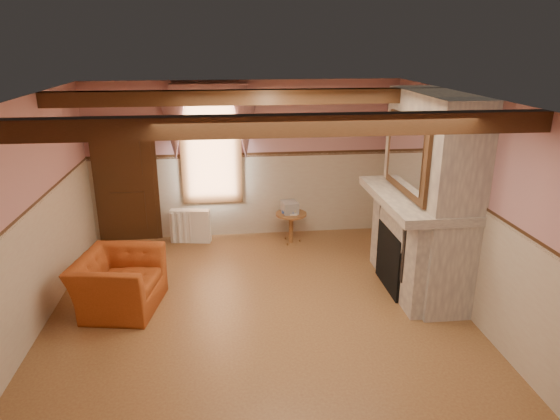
{
  "coord_description": "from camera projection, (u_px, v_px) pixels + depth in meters",
  "views": [
    {
      "loc": [
        -0.38,
        -5.73,
        3.45
      ],
      "look_at": [
        0.37,
        0.8,
        1.19
      ],
      "focal_mm": 32.0,
      "sensor_mm": 36.0,
      "label": 1
    }
  ],
  "objects": [
    {
      "name": "ceiling_beam_back",
      "position": [
        250.0,
        97.0,
        6.8
      ],
      "size": [
        5.5,
        0.18,
        0.2
      ],
      "primitive_type": "cube",
      "color": "black",
      "rests_on": "ceiling"
    },
    {
      "name": "fireplace",
      "position": [
        428.0,
        195.0,
        6.92
      ],
      "size": [
        0.85,
        2.0,
        2.8
      ],
      "primitive_type": "cube",
      "color": "gray",
      "rests_on": "floor"
    },
    {
      "name": "book_stack",
      "position": [
        290.0,
        207.0,
        8.77
      ],
      "size": [
        0.3,
        0.35,
        0.2
      ],
      "primitive_type": "cube",
      "rotation": [
        0.0,
        0.0,
        0.15
      ],
      "color": "#B7AD8C",
      "rests_on": "side_table"
    },
    {
      "name": "window_drapes",
      "position": [
        209.0,
        114.0,
        8.46
      ],
      "size": [
        1.3,
        0.14,
        1.4
      ],
      "primitive_type": "cube",
      "color": "gray",
      "rests_on": "wall_back"
    },
    {
      "name": "wall_front",
      "position": [
        290.0,
        368.0,
        3.27
      ],
      "size": [
        5.5,
        0.02,
        2.8
      ],
      "primitive_type": "cube",
      "color": "#B67E82",
      "rests_on": "floor"
    },
    {
      "name": "firebox",
      "position": [
        394.0,
        259.0,
        7.18
      ],
      "size": [
        0.2,
        0.95,
        0.9
      ],
      "primitive_type": "cube",
      "color": "black",
      "rests_on": "floor"
    },
    {
      "name": "overmantel_mirror",
      "position": [
        406.0,
        155.0,
        6.69
      ],
      "size": [
        0.06,
        1.44,
        1.04
      ],
      "primitive_type": "cube",
      "color": "silver",
      "rests_on": "fireplace"
    },
    {
      "name": "wall_back",
      "position": [
        245.0,
        160.0,
        8.91
      ],
      "size": [
        5.5,
        0.02,
        2.8
      ],
      "primitive_type": "cube",
      "color": "#B67E82",
      "rests_on": "floor"
    },
    {
      "name": "floor",
      "position": [
        259.0,
        316.0,
        6.55
      ],
      "size": [
        5.5,
        6.0,
        0.01
      ],
      "primitive_type": "cube",
      "color": "brown",
      "rests_on": "ground"
    },
    {
      "name": "wainscot",
      "position": [
        258.0,
        265.0,
        6.3
      ],
      "size": [
        5.5,
        6.0,
        1.5
      ],
      "primitive_type": null,
      "color": "#C0B49A",
      "rests_on": "floor"
    },
    {
      "name": "chair_rail",
      "position": [
        257.0,
        208.0,
        6.06
      ],
      "size": [
        5.5,
        6.0,
        0.08
      ],
      "primitive_type": null,
      "color": "black",
      "rests_on": "wainscot"
    },
    {
      "name": "ceiling",
      "position": [
        255.0,
        100.0,
        5.64
      ],
      "size": [
        5.5,
        6.0,
        0.01
      ],
      "primitive_type": "cube",
      "color": "silver",
      "rests_on": "wall_back"
    },
    {
      "name": "wall_right",
      "position": [
        471.0,
        208.0,
        6.39
      ],
      "size": [
        0.02,
        6.0,
        2.8
      ],
      "primitive_type": "cube",
      "color": "#B67E82",
      "rests_on": "floor"
    },
    {
      "name": "mantel_clock",
      "position": [
        397.0,
        172.0,
        7.62
      ],
      "size": [
        0.14,
        0.24,
        0.2
      ],
      "primitive_type": "cube",
      "color": "black",
      "rests_on": "mantel"
    },
    {
      "name": "window",
      "position": [
        211.0,
        148.0,
        8.74
      ],
      "size": [
        1.06,
        0.08,
        2.02
      ],
      "primitive_type": "cube",
      "color": "white",
      "rests_on": "wall_back"
    },
    {
      "name": "radiator",
      "position": [
        190.0,
        226.0,
        8.88
      ],
      "size": [
        0.72,
        0.29,
        0.6
      ],
      "primitive_type": "cube",
      "rotation": [
        0.0,
        0.0,
        -0.15
      ],
      "color": "white",
      "rests_on": "floor"
    },
    {
      "name": "ceiling_beam_front",
      "position": [
        265.0,
        126.0,
        4.54
      ],
      "size": [
        5.5,
        0.18,
        0.2
      ],
      "primitive_type": "cube",
      "color": "black",
      "rests_on": "ceiling"
    },
    {
      "name": "door",
      "position": [
        126.0,
        184.0,
        8.74
      ],
      "size": [
        1.1,
        0.1,
        2.1
      ],
      "primitive_type": "cube",
      "color": "black",
      "rests_on": "floor"
    },
    {
      "name": "oil_lamp",
      "position": [
        406.0,
        176.0,
        7.26
      ],
      "size": [
        0.11,
        0.11,
        0.28
      ],
      "primitive_type": "cylinder",
      "color": "#C28336",
      "rests_on": "mantel"
    },
    {
      "name": "jar_yellow",
      "position": [
        426.0,
        197.0,
        6.55
      ],
      "size": [
        0.06,
        0.06,
        0.12
      ],
      "primitive_type": "cylinder",
      "color": "yellow",
      "rests_on": "mantel"
    },
    {
      "name": "armchair",
      "position": [
        119.0,
        282.0,
        6.66
      ],
      "size": [
        1.19,
        1.3,
        0.74
      ],
      "primitive_type": "imported",
      "rotation": [
        0.0,
        0.0,
        1.39
      ],
      "color": "#994219",
      "rests_on": "floor"
    },
    {
      "name": "candle_red",
      "position": [
        429.0,
        198.0,
        6.45
      ],
      "size": [
        0.06,
        0.06,
        0.16
      ],
      "primitive_type": "cylinder",
      "color": "#A21A14",
      "rests_on": "mantel"
    },
    {
      "name": "side_table",
      "position": [
        291.0,
        228.0,
        8.87
      ],
      "size": [
        0.62,
        0.62,
        0.55
      ],
      "primitive_type": "cylinder",
      "rotation": [
        0.0,
        0.0,
        -0.16
      ],
      "color": "brown",
      "rests_on": "floor"
    },
    {
      "name": "bowl",
      "position": [
        418.0,
        192.0,
        6.83
      ],
      "size": [
        0.37,
        0.37,
        0.09
      ],
      "primitive_type": "imported",
      "color": "brown",
      "rests_on": "mantel"
    },
    {
      "name": "wall_left",
      "position": [
        21.0,
        225.0,
        5.8
      ],
      "size": [
        0.02,
        6.0,
        2.8
      ],
      "primitive_type": "cube",
      "color": "#B67E82",
      "rests_on": "floor"
    },
    {
      "name": "mantel",
      "position": [
        416.0,
        198.0,
        6.91
      ],
      "size": [
        1.05,
        2.05,
        0.12
      ],
      "primitive_type": "cube",
      "color": "gray",
      "rests_on": "fireplace"
    }
  ]
}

